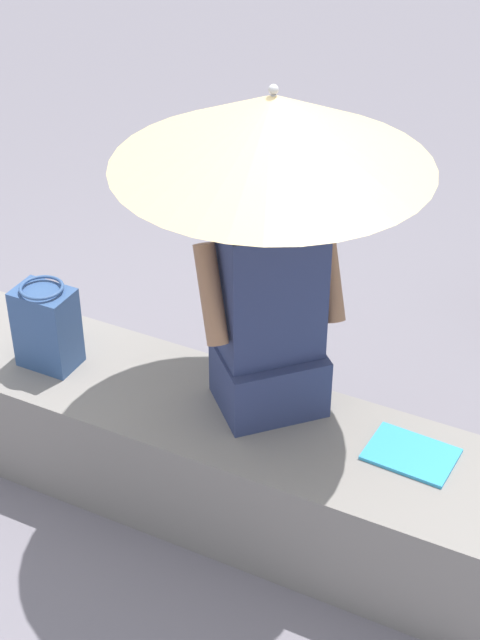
{
  "coord_description": "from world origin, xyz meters",
  "views": [
    {
      "loc": [
        -1.28,
        2.32,
        2.57
      ],
      "look_at": [
        -0.08,
        -0.05,
        0.78
      ],
      "focal_mm": 55.54,
      "sensor_mm": 36.0,
      "label": 1
    }
  ],
  "objects": [
    {
      "name": "handbag_black",
      "position": [
        0.64,
        0.04,
        0.59
      ],
      "size": [
        0.21,
        0.16,
        0.33
      ],
      "color": "#335184",
      "rests_on": "stone_bench"
    },
    {
      "name": "magazine",
      "position": [
        -0.69,
        -0.07,
        0.43
      ],
      "size": [
        0.29,
        0.21,
        0.01
      ],
      "primitive_type": "cube",
      "rotation": [
        0.0,
        0.0,
        -0.05
      ],
      "color": "#339ED1",
      "rests_on": "stone_bench"
    },
    {
      "name": "parasol",
      "position": [
        -0.15,
        -0.12,
        1.42
      ],
      "size": [
        0.98,
        0.98,
        1.13
      ],
      "color": "#B7B7BC",
      "rests_on": "stone_bench"
    },
    {
      "name": "person_seated",
      "position": [
        -0.17,
        -0.11,
        0.82
      ],
      "size": [
        0.47,
        0.47,
        0.9
      ],
      "color": "navy",
      "rests_on": "stone_bench"
    },
    {
      "name": "stone_bench",
      "position": [
        0.0,
        0.0,
        0.21
      ],
      "size": [
        2.24,
        0.53,
        0.43
      ],
      "primitive_type": "cube",
      "color": "gray",
      "rests_on": "ground"
    },
    {
      "name": "ground_plane",
      "position": [
        0.0,
        0.0,
        0.0
      ],
      "size": [
        14.0,
        14.0,
        0.0
      ],
      "primitive_type": "plane",
      "color": "slate"
    }
  ]
}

